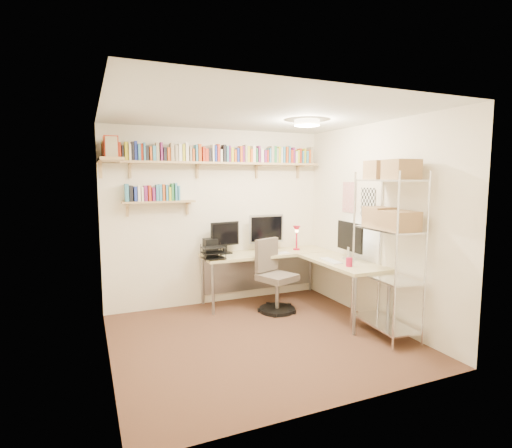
{
  "coord_description": "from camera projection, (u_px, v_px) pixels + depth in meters",
  "views": [
    {
      "loc": [
        -1.76,
        -3.99,
        1.82
      ],
      "look_at": [
        0.19,
        0.55,
        1.24
      ],
      "focal_mm": 28.0,
      "sensor_mm": 36.0,
      "label": 1
    }
  ],
  "objects": [
    {
      "name": "corner_desk",
      "position": [
        277.0,
        256.0,
        5.61
      ],
      "size": [
        1.96,
        1.91,
        1.27
      ],
      "color": "tan",
      "rests_on": "ground"
    },
    {
      "name": "office_chair",
      "position": [
        274.0,
        281.0,
        5.45
      ],
      "size": [
        0.57,
        0.57,
        0.99
      ],
      "rotation": [
        0.0,
        0.0,
        0.38
      ],
      "color": "black",
      "rests_on": "ground"
    },
    {
      "name": "room_shell",
      "position": [
        260.0,
        202.0,
        4.37
      ],
      "size": [
        3.24,
        3.04,
        2.52
      ],
      "color": "beige",
      "rests_on": "ground"
    },
    {
      "name": "ground",
      "position": [
        259.0,
        338.0,
        4.54
      ],
      "size": [
        3.2,
        3.2,
        0.0
      ],
      "primitive_type": "plane",
      "color": "#45261D",
      "rests_on": "ground"
    },
    {
      "name": "wire_rack",
      "position": [
        390.0,
        212.0,
        4.44
      ],
      "size": [
        0.46,
        0.85,
        2.01
      ],
      "rotation": [
        0.0,
        0.0,
        -0.08
      ],
      "color": "silver",
      "rests_on": "ground"
    },
    {
      "name": "wall_shelves",
      "position": [
        192.0,
        162.0,
        5.33
      ],
      "size": [
        3.12,
        1.09,
        0.8
      ],
      "color": "tan",
      "rests_on": "ground"
    }
  ]
}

